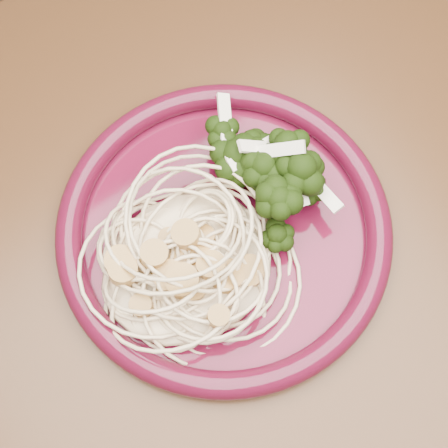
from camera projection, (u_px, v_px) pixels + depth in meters
dining_table at (190, 351)px, 0.61m from camera, size 1.20×0.80×0.75m
dinner_plate at (224, 228)px, 0.54m from camera, size 0.35×0.35×0.02m
spaghetti_pile at (187, 262)px, 0.52m from camera, size 0.18×0.16×0.03m
scallop_cluster at (184, 245)px, 0.48m from camera, size 0.16×0.16×0.04m
broccoli_pile at (268, 173)px, 0.54m from camera, size 0.12×0.16×0.05m
onion_garnish at (270, 156)px, 0.51m from camera, size 0.08×0.10×0.06m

